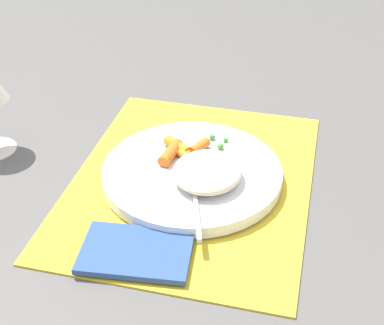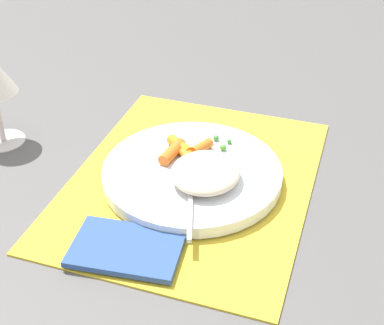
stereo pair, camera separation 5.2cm
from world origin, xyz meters
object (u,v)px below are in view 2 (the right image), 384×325
(plate, at_px, (192,173))
(carrot_portion, at_px, (183,151))
(rice_mound, at_px, (206,172))
(napkin, at_px, (126,248))
(fork, at_px, (191,182))

(plate, relative_size, carrot_portion, 3.46)
(rice_mound, relative_size, napkin, 0.76)
(carrot_portion, bearing_deg, napkin, 178.04)
(plate, relative_size, napkin, 1.92)
(carrot_portion, distance_m, fork, 0.07)
(fork, xyz_separation_m, napkin, (-0.13, 0.04, -0.02))
(carrot_portion, relative_size, fork, 0.39)
(rice_mound, bearing_deg, napkin, 158.69)
(rice_mound, bearing_deg, fork, 125.07)
(fork, relative_size, napkin, 1.42)
(rice_mound, distance_m, carrot_portion, 0.07)
(fork, bearing_deg, napkin, 163.33)
(plate, xyz_separation_m, fork, (-0.03, -0.01, 0.01))
(carrot_portion, height_order, napkin, carrot_portion)
(plate, distance_m, rice_mound, 0.04)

